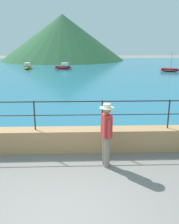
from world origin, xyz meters
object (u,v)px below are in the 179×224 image
(person_walking, at_px, (106,132))
(boat_2, at_px, (28,67))
(boat_1, at_px, (170,70))
(boat_0, at_px, (63,67))

(person_walking, height_order, boat_2, person_walking)
(boat_1, bearing_deg, boat_2, 167.91)
(boat_1, bearing_deg, person_walking, -113.38)
(boat_0, relative_size, boat_2, 1.04)
(person_walking, height_order, boat_1, boat_1)
(person_walking, distance_m, boat_0, 25.06)
(boat_0, xyz_separation_m, boat_1, (12.20, -3.22, -0.06))
(person_walking, relative_size, boat_1, 0.71)
(boat_0, distance_m, boat_1, 12.62)
(person_walking, bearing_deg, boat_0, 96.49)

